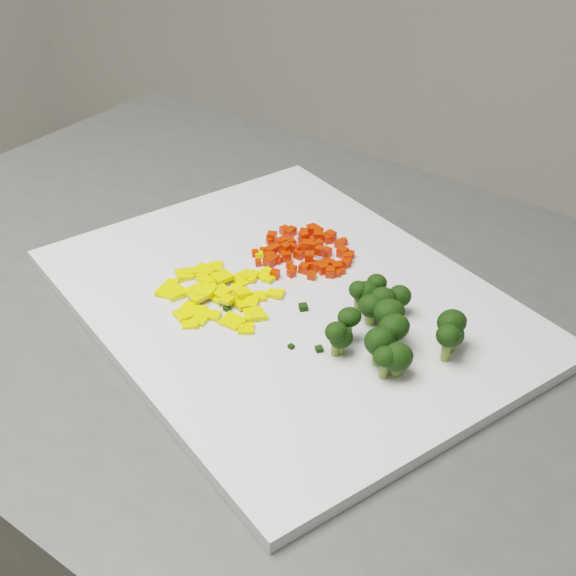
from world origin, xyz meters
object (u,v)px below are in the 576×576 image
Objects in this scene: cutting_board at (288,302)px; broccoli_pile at (390,314)px; pepper_pile at (224,290)px; carrot_pile at (303,245)px.

cutting_board is 3.75× the size of broccoli_pile.
broccoli_pile is (0.15, 0.04, 0.02)m from pepper_pile.
broccoli_pile reaches higher than carrot_pile.
broccoli_pile is at bearing -24.99° from carrot_pile.
pepper_pile is at bearing -166.38° from broccoli_pile.
cutting_board is at bearing 37.37° from pepper_pile.
cutting_board is 0.07m from carrot_pile.
carrot_pile is 0.86× the size of pepper_pile.
cutting_board is at bearing -179.21° from broccoli_pile.
broccoli_pile is (0.13, -0.06, 0.01)m from carrot_pile.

